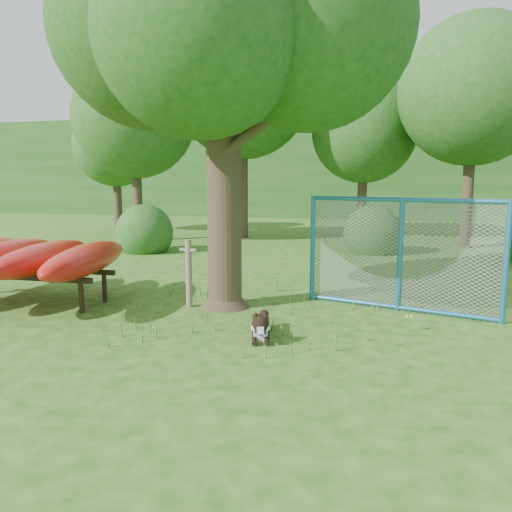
% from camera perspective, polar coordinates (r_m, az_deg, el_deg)
% --- Properties ---
extents(ground, '(80.00, 80.00, 0.00)m').
position_cam_1_polar(ground, '(7.56, -3.71, -8.81)').
color(ground, '#255410').
rests_on(ground, ground).
extents(oak_tree, '(6.24, 5.54, 7.59)m').
position_cam_1_polar(oak_tree, '(9.29, -3.96, 26.16)').
color(oak_tree, '#352A1D').
rests_on(oak_tree, ground).
extents(wooden_post, '(0.34, 0.13, 1.22)m').
position_cam_1_polar(wooden_post, '(9.02, -7.69, -1.76)').
color(wooden_post, '#6F6553').
rests_on(wooden_post, ground).
extents(kayak_rack, '(3.81, 3.37, 1.13)m').
position_cam_1_polar(kayak_rack, '(10.13, -25.12, -0.09)').
color(kayak_rack, black).
rests_on(kayak_rack, ground).
extents(husky_dog, '(0.44, 1.06, 0.47)m').
position_cam_1_polar(husky_dog, '(7.30, 0.55, -8.08)').
color(husky_dog, black).
rests_on(husky_dog, ground).
extents(fence_section, '(3.27, 1.05, 3.30)m').
position_cam_1_polar(fence_section, '(8.97, 16.14, 0.16)').
color(fence_section, teal).
rests_on(fence_section, ground).
extents(wildflower_clump, '(0.12, 0.10, 0.26)m').
position_cam_1_polar(wildflower_clump, '(7.93, 17.08, -6.80)').
color(wildflower_clump, '#50812A').
rests_on(wildflower_clump, ground).
extents(bg_tree_a, '(4.40, 4.40, 6.70)m').
position_cam_1_polar(bg_tree_a, '(19.11, -13.72, 15.17)').
color(bg_tree_a, '#352A1D').
rests_on(bg_tree_a, ground).
extents(bg_tree_b, '(5.20, 5.20, 8.22)m').
position_cam_1_polar(bg_tree_b, '(19.85, -1.51, 18.44)').
color(bg_tree_b, '#352A1D').
rests_on(bg_tree_b, ground).
extents(bg_tree_c, '(4.00, 4.00, 6.12)m').
position_cam_1_polar(bg_tree_c, '(19.96, 12.25, 13.84)').
color(bg_tree_c, '#352A1D').
rests_on(bg_tree_c, ground).
extents(bg_tree_d, '(4.80, 4.80, 7.50)m').
position_cam_1_polar(bg_tree_d, '(18.30, 23.66, 16.89)').
color(bg_tree_d, '#352A1D').
rests_on(bg_tree_d, ground).
extents(bg_tree_f, '(3.60, 3.60, 5.55)m').
position_cam_1_polar(bg_tree_f, '(22.85, -15.78, 12.10)').
color(bg_tree_f, '#352A1D').
rests_on(bg_tree_f, ground).
extents(shrub_left, '(1.80, 1.80, 1.80)m').
position_cam_1_polar(shrub_left, '(16.23, -12.54, 0.49)').
color(shrub_left, '#1F511A').
rests_on(shrub_left, ground).
extents(shrub_mid, '(1.80, 1.80, 1.80)m').
position_cam_1_polar(shrub_mid, '(16.03, 13.10, 0.37)').
color(shrub_mid, '#1F511A').
rests_on(shrub_mid, ground).
extents(wooded_hillside, '(80.00, 12.00, 6.00)m').
position_cam_1_polar(wooded_hillside, '(34.94, 10.51, 9.83)').
color(wooded_hillside, '#1F511A').
rests_on(wooded_hillside, ground).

